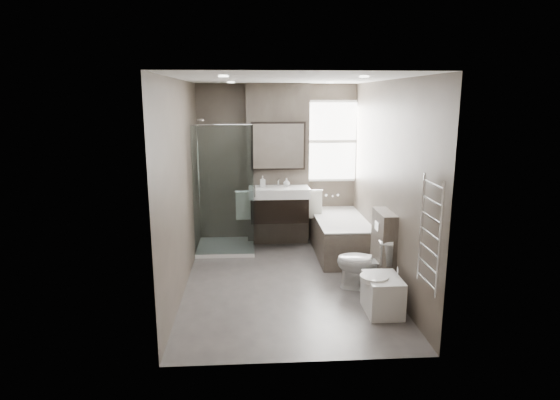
{
  "coord_description": "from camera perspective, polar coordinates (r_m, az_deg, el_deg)",
  "views": [
    {
      "loc": [
        -0.46,
        -5.76,
        2.39
      ],
      "look_at": [
        -0.07,
        0.15,
        1.08
      ],
      "focal_mm": 30.0,
      "sensor_mm": 36.0,
      "label": 1
    }
  ],
  "objects": [
    {
      "name": "cistern_box",
      "position": [
        6.07,
        12.46,
        -6.0
      ],
      "size": [
        0.19,
        0.55,
        1.0
      ],
      "color": "#534B42",
      "rests_on": "ground"
    },
    {
      "name": "soap_bottle_a",
      "position": [
        7.35,
        -2.12,
        2.27
      ],
      "size": [
        0.08,
        0.08,
        0.18
      ],
      "primitive_type": "imported",
      "color": "white",
      "rests_on": "vanity"
    },
    {
      "name": "toilet",
      "position": [
        6.03,
        10.24,
        -7.5
      ],
      "size": [
        0.78,
        0.59,
        0.7
      ],
      "primitive_type": "imported",
      "rotation": [
        0.0,
        0.0,
        -1.88
      ],
      "color": "white",
      "rests_on": "ground"
    },
    {
      "name": "towel_left",
      "position": [
        7.36,
        -4.47,
        -0.68
      ],
      "size": [
        0.24,
        0.06,
        0.44
      ],
      "primitive_type": "cube",
      "color": "silver",
      "rests_on": "vanity_pier"
    },
    {
      "name": "bathtub",
      "position": [
        7.31,
        7.32,
        -4.14
      ],
      "size": [
        0.75,
        1.6,
        0.57
      ],
      "color": "#534B42",
      "rests_on": "ground"
    },
    {
      "name": "soap_bottle_b",
      "position": [
        7.42,
        0.8,
        2.19
      ],
      "size": [
        0.1,
        0.1,
        0.13
      ],
      "primitive_type": "imported",
      "color": "white",
      "rests_on": "vanity"
    },
    {
      "name": "window",
      "position": [
        7.79,
        6.33,
        7.13
      ],
      "size": [
        0.98,
        0.06,
        1.33
      ],
      "color": "white",
      "rests_on": "room"
    },
    {
      "name": "towel_right",
      "position": [
        7.43,
        4.2,
        -0.55
      ],
      "size": [
        0.24,
        0.06,
        0.44
      ],
      "primitive_type": "cube",
      "color": "silver",
      "rests_on": "vanity_pier"
    },
    {
      "name": "mirror_cabinet",
      "position": [
        7.43,
        -0.22,
        6.6
      ],
      "size": [
        0.86,
        0.08,
        0.76
      ],
      "color": "black",
      "rests_on": "vanity_pier"
    },
    {
      "name": "vanity_pier",
      "position": [
        7.63,
        -0.3,
        4.26
      ],
      "size": [
        1.0,
        0.25,
        2.6
      ],
      "primitive_type": "cube",
      "color": "#534B42",
      "rests_on": "ground"
    },
    {
      "name": "shower_enclosure",
      "position": [
        7.37,
        -5.93,
        -2.53
      ],
      "size": [
        0.9,
        0.9,
        2.0
      ],
      "color": "white",
      "rests_on": "ground"
    },
    {
      "name": "towel_radiator",
      "position": [
        4.68,
        17.85,
        -3.93
      ],
      "size": [
        0.03,
        0.49,
        1.1
      ],
      "color": "silver",
      "rests_on": "room"
    },
    {
      "name": "room",
      "position": [
        5.89,
        0.76,
        1.78
      ],
      "size": [
        2.7,
        3.9,
        2.7
      ],
      "color": "#585351",
      "rests_on": "ground"
    },
    {
      "name": "bidet",
      "position": [
        5.49,
        12.34,
        -11.1
      ],
      "size": [
        0.45,
        0.53,
        0.54
      ],
      "color": "white",
      "rests_on": "ground"
    },
    {
      "name": "vanity",
      "position": [
        7.39,
        -0.13,
        -0.43
      ],
      "size": [
        0.95,
        0.47,
        0.66
      ],
      "color": "black",
      "rests_on": "vanity_pier"
    }
  ]
}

